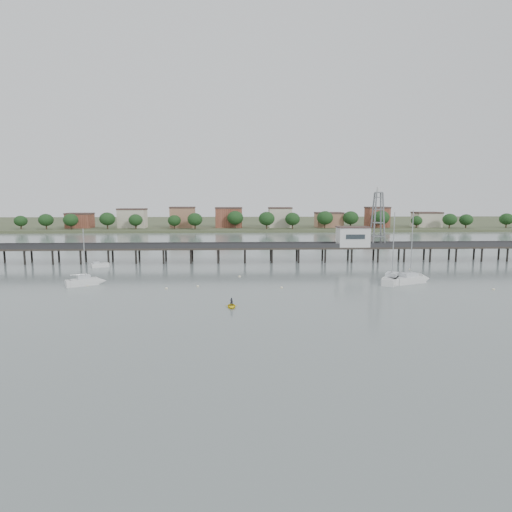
{
  "coord_description": "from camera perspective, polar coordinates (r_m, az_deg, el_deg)",
  "views": [
    {
      "loc": [
        -5.45,
        -51.02,
        16.3
      ],
      "look_at": [
        -1.36,
        42.0,
        4.0
      ],
      "focal_mm": 30.0,
      "sensor_mm": 36.0,
      "label": 1
    }
  ],
  "objects": [
    {
      "name": "ground_plane",
      "position": [
        53.84,
        3.47,
        -10.11
      ],
      "size": [
        500.0,
        500.0,
        0.0
      ],
      "primitive_type": "plane",
      "color": "slate",
      "rests_on": "ground"
    },
    {
      "name": "pier",
      "position": [
        111.86,
        0.29,
        1.11
      ],
      "size": [
        150.0,
        5.0,
        5.5
      ],
      "color": "#2D2823",
      "rests_on": "ground"
    },
    {
      "name": "pier_building",
      "position": [
        115.53,
        12.79,
        2.56
      ],
      "size": [
        8.4,
        5.4,
        5.3
      ],
      "color": "silver",
      "rests_on": "ground"
    },
    {
      "name": "lattice_tower",
      "position": [
        117.13,
        15.93,
        4.69
      ],
      "size": [
        3.2,
        3.2,
        15.5
      ],
      "color": "slate",
      "rests_on": "ground"
    },
    {
      "name": "sailboat_a",
      "position": [
        88.45,
        -21.37,
        -3.19
      ],
      "size": [
        6.81,
        5.28,
        11.37
      ],
      "rotation": [
        0.0,
        0.0,
        0.56
      ],
      "color": "white",
      "rests_on": "ground"
    },
    {
      "name": "sailboat_d",
      "position": [
        90.46,
        20.35,
        -2.92
      ],
      "size": [
        9.5,
        6.0,
        15.07
      ],
      "rotation": [
        0.0,
        0.0,
        0.4
      ],
      "color": "white",
      "rests_on": "ground"
    },
    {
      "name": "sailboat_c",
      "position": [
        90.03,
        17.79,
        -2.86
      ],
      "size": [
        6.74,
        9.06,
        14.72
      ],
      "rotation": [
        0.0,
        0.0,
        1.05
      ],
      "color": "white",
      "rests_on": "ground"
    },
    {
      "name": "white_tender",
      "position": [
        110.59,
        -20.1,
        -1.16
      ],
      "size": [
        4.35,
        3.19,
        1.56
      ],
      "rotation": [
        0.0,
        0.0,
        0.43
      ],
      "color": "white",
      "rests_on": "ground"
    },
    {
      "name": "yellow_dinghy",
      "position": [
        65.71,
        -3.29,
        -6.85
      ],
      "size": [
        1.92,
        0.65,
        2.65
      ],
      "primitive_type": "imported",
      "rotation": [
        0.0,
        0.0,
        0.05
      ],
      "color": "yellow",
      "rests_on": "ground"
    },
    {
      "name": "dinghy_occupant",
      "position": [
        65.71,
        -3.29,
        -6.85
      ],
      "size": [
        0.68,
        1.32,
        0.3
      ],
      "primitive_type": "imported",
      "rotation": [
        0.0,
        0.0,
        3.33
      ],
      "color": "black",
      "rests_on": "ground"
    },
    {
      "name": "mooring_buoys",
      "position": [
        84.35,
        2.05,
        -3.57
      ],
      "size": [
        75.81,
        23.42,
        0.39
      ],
      "color": "#FBF0C3",
      "rests_on": "ground"
    },
    {
      "name": "far_shore",
      "position": [
        291.06,
        -1.38,
        4.5
      ],
      "size": [
        500.0,
        170.0,
        10.4
      ],
      "color": "#475133",
      "rests_on": "ground"
    }
  ]
}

